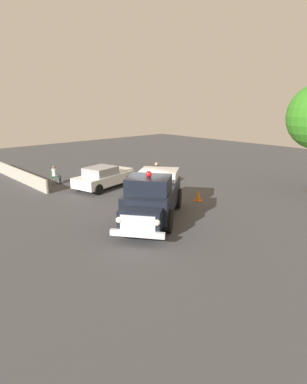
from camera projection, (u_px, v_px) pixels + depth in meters
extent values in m
plane|color=#424244|center=(146.00, 216.00, 16.60)|extent=(60.00, 60.00, 0.00)
cylinder|color=black|center=(168.00, 221.00, 14.45)|extent=(0.88, 1.03, 1.04)
cylinder|color=black|center=(124.00, 218.00, 14.82)|extent=(0.88, 1.03, 1.04)
cylinder|color=black|center=(178.00, 198.00, 17.76)|extent=(0.88, 1.03, 1.04)
cylinder|color=black|center=(142.00, 196.00, 18.13)|extent=(0.88, 1.03, 1.04)
cube|color=black|center=(154.00, 197.00, 16.15)|extent=(4.61, 5.19, 1.10)
cube|color=black|center=(140.00, 219.00, 13.49)|extent=(1.95, 1.77, 0.84)
cube|color=black|center=(149.00, 185.00, 14.82)|extent=(2.54, 2.50, 0.76)
cube|color=silver|center=(159.00, 175.00, 17.41)|extent=(2.59, 2.53, 0.60)
cube|color=silver|center=(138.00, 223.00, 13.06)|extent=(1.23, 0.95, 0.64)
cube|color=silver|center=(137.00, 234.00, 13.08)|extent=(1.92, 1.50, 0.24)
sphere|color=white|center=(157.00, 223.00, 12.90)|extent=(0.36, 0.36, 0.26)
sphere|color=white|center=(119.00, 220.00, 13.18)|extent=(0.36, 0.36, 0.26)
sphere|color=red|center=(149.00, 174.00, 14.68)|extent=(0.39, 0.39, 0.28)
cylinder|color=black|center=(109.00, 177.00, 23.40)|extent=(0.41, 0.72, 0.68)
cylinder|color=black|center=(127.00, 180.00, 22.52)|extent=(0.41, 0.72, 0.68)
cylinder|color=black|center=(79.00, 186.00, 21.09)|extent=(0.41, 0.72, 0.68)
cylinder|color=black|center=(98.00, 189.00, 20.21)|extent=(0.41, 0.72, 0.68)
cube|color=white|center=(104.00, 179.00, 21.73)|extent=(2.73, 4.50, 0.64)
cube|color=white|center=(118.00, 170.00, 22.79)|extent=(1.92, 1.75, 0.20)
cube|color=#99999E|center=(100.00, 171.00, 21.34)|extent=(1.96, 2.21, 0.56)
cube|color=silver|center=(125.00, 176.00, 23.53)|extent=(1.88, 0.60, 0.20)
cylinder|color=#B7BABF|center=(60.00, 180.00, 23.15)|extent=(0.04, 0.04, 0.44)
cylinder|color=#B7BABF|center=(58.00, 181.00, 22.72)|extent=(0.04, 0.04, 0.44)
cylinder|color=#B7BABF|center=(54.00, 180.00, 23.13)|extent=(0.04, 0.04, 0.44)
cylinder|color=#B7BABF|center=(52.00, 181.00, 22.71)|extent=(0.04, 0.04, 0.44)
cube|color=#1E7F38|center=(56.00, 177.00, 22.87)|extent=(0.68, 0.68, 0.04)
cube|color=#1E7F38|center=(52.00, 173.00, 22.78)|extent=(0.39, 0.34, 0.56)
cube|color=#B7BABF|center=(56.00, 174.00, 23.05)|extent=(0.31, 0.36, 0.03)
cube|color=#B7BABF|center=(55.00, 176.00, 22.59)|extent=(0.31, 0.36, 0.03)
cylinder|color=#B7BABF|center=(139.00, 194.00, 19.75)|extent=(0.04, 0.04, 0.44)
cylinder|color=#B7BABF|center=(143.00, 192.00, 20.11)|extent=(0.04, 0.04, 0.44)
cylinder|color=#B7BABF|center=(145.00, 195.00, 19.54)|extent=(0.04, 0.04, 0.44)
cylinder|color=#B7BABF|center=(149.00, 193.00, 19.91)|extent=(0.04, 0.04, 0.44)
cube|color=#1E7F38|center=(144.00, 189.00, 19.76)|extent=(0.60, 0.60, 0.04)
cube|color=#1E7F38|center=(147.00, 185.00, 19.57)|extent=(0.19, 0.47, 0.56)
cube|color=#B7BABF|center=(142.00, 188.00, 19.52)|extent=(0.43, 0.17, 0.03)
cube|color=#B7BABF|center=(146.00, 186.00, 19.92)|extent=(0.43, 0.17, 0.03)
cylinder|color=#383842|center=(60.00, 180.00, 23.03)|extent=(0.18, 0.18, 0.45)
cylinder|color=#383842|center=(60.00, 181.00, 22.84)|extent=(0.18, 0.18, 0.45)
cube|color=#383842|center=(58.00, 176.00, 22.95)|extent=(0.40, 0.43, 0.13)
cube|color=#383842|center=(57.00, 177.00, 22.76)|extent=(0.40, 0.43, 0.13)
cube|color=silver|center=(54.00, 172.00, 22.77)|extent=(0.45, 0.43, 0.54)
sphere|color=brown|center=(54.00, 167.00, 22.67)|extent=(0.31, 0.31, 0.22)
cylinder|color=#2D334C|center=(158.00, 181.00, 21.95)|extent=(0.20, 0.20, 0.88)
cylinder|color=#2D334C|center=(155.00, 181.00, 22.04)|extent=(0.20, 0.20, 0.88)
cube|color=#26262D|center=(156.00, 170.00, 21.80)|extent=(0.49, 0.40, 0.56)
cylinder|color=#26262D|center=(160.00, 171.00, 21.70)|extent=(0.13, 0.13, 0.60)
cylinder|color=#26262D|center=(153.00, 171.00, 21.93)|extent=(0.13, 0.13, 0.60)
sphere|color=tan|center=(156.00, 164.00, 21.69)|extent=(0.30, 0.30, 0.23)
cube|color=orange|center=(198.00, 200.00, 19.10)|extent=(0.40, 0.40, 0.04)
cone|color=orange|center=(198.00, 195.00, 19.01)|extent=(0.32, 0.32, 0.60)
cube|color=#A8A393|center=(14.00, 173.00, 24.30)|extent=(11.19, 0.12, 0.90)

